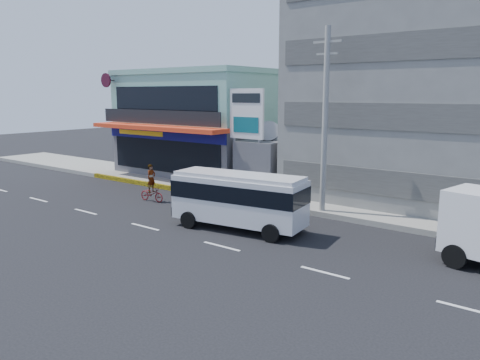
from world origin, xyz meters
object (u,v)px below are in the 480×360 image
(billboard, at_px, (247,120))
(sedan, at_px, (261,210))
(shop_building, at_px, (208,125))
(concrete_building, at_px, (446,86))
(satellite_dish, at_px, (269,139))
(minibus, at_px, (239,197))
(motorcycle_rider, at_px, (152,189))
(utility_pole_near, at_px, (325,121))

(billboard, height_order, sedan, billboard)
(shop_building, height_order, concrete_building, concrete_building)
(satellite_dish, bearing_deg, sedan, -58.20)
(minibus, relative_size, motorcycle_rider, 2.97)
(billboard, distance_m, sedan, 8.41)
(concrete_building, height_order, minibus, concrete_building)
(concrete_building, height_order, satellite_dish, concrete_building)
(concrete_building, bearing_deg, minibus, -115.66)
(utility_pole_near, bearing_deg, billboard, 164.52)
(utility_pole_near, xyz_separation_m, sedan, (-1.54, -3.60, -4.34))
(utility_pole_near, height_order, motorcycle_rider, utility_pole_near)
(satellite_dish, distance_m, billboard, 2.31)
(shop_building, distance_m, utility_pole_near, 15.50)
(concrete_building, bearing_deg, utility_pole_near, -117.76)
(concrete_building, bearing_deg, satellite_dish, -158.20)
(concrete_building, relative_size, satellite_dish, 10.67)
(concrete_building, relative_size, utility_pole_near, 1.60)
(concrete_building, height_order, billboard, concrete_building)
(shop_building, distance_m, minibus, 16.74)
(billboard, xyz_separation_m, motorcycle_rider, (-3.50, -5.12, -4.16))
(sedan, xyz_separation_m, motorcycle_rider, (-8.46, 0.28, -0.04))
(satellite_dish, relative_size, motorcycle_rider, 0.65)
(sedan, height_order, motorcycle_rider, motorcycle_rider)
(minibus, distance_m, sedan, 1.61)
(shop_building, relative_size, satellite_dish, 8.27)
(minibus, bearing_deg, concrete_building, 64.34)
(concrete_building, height_order, utility_pole_near, concrete_building)
(satellite_dish, distance_m, minibus, 9.58)
(satellite_dish, xyz_separation_m, billboard, (-0.50, -1.80, 1.35))
(concrete_building, bearing_deg, motorcycle_rider, -142.04)
(satellite_dish, distance_m, motorcycle_rider, 8.47)
(utility_pole_near, bearing_deg, shop_building, 154.94)
(minibus, bearing_deg, utility_pole_near, 67.75)
(shop_building, bearing_deg, concrete_building, 3.35)
(shop_building, xyz_separation_m, minibus, (12.00, -11.43, -2.34))
(sedan, bearing_deg, minibus, 175.22)
(concrete_building, relative_size, sedan, 3.38)
(billboard, relative_size, utility_pole_near, 0.69)
(minibus, bearing_deg, billboard, 123.93)
(shop_building, height_order, motorcycle_rider, shop_building)
(billboard, xyz_separation_m, minibus, (4.50, -6.69, -3.27))
(motorcycle_rider, bearing_deg, sedan, -1.88)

